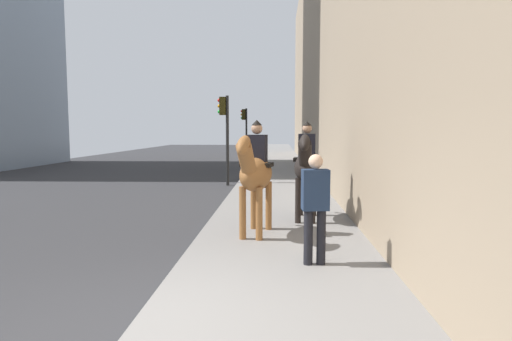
{
  "coord_description": "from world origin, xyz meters",
  "views": [
    {
      "loc": [
        -4.35,
        -1.55,
        2.18
      ],
      "look_at": [
        4.0,
        -1.15,
        1.4
      ],
      "focal_mm": 30.35,
      "sensor_mm": 36.0,
      "label": 1
    }
  ],
  "objects": [
    {
      "name": "sidewalk_slab",
      "position": [
        0.0,
        -1.64,
        0.06
      ],
      "size": [
        120.0,
        3.28,
        0.12
      ],
      "primitive_type": "cube",
      "color": "slate",
      "rests_on": "ground"
    },
    {
      "name": "mounted_horse_near",
      "position": [
        4.02,
        -1.14,
        1.37
      ],
      "size": [
        2.14,
        0.82,
        2.26
      ],
      "rotation": [
        0.0,
        0.0,
        2.96
      ],
      "color": "brown",
      "rests_on": "sidewalk_slab"
    },
    {
      "name": "mounted_horse_far",
      "position": [
        5.52,
        -2.23,
        1.37
      ],
      "size": [
        2.15,
        0.73,
        2.27
      ],
      "rotation": [
        0.0,
        0.0,
        3.03
      ],
      "color": "black",
      "rests_on": "sidewalk_slab"
    },
    {
      "name": "pedestrian_greeting",
      "position": [
        2.19,
        -2.14,
        1.1
      ],
      "size": [
        0.3,
        0.42,
        1.7
      ],
      "rotation": [
        0.0,
        0.0,
        0.1
      ],
      "color": "black",
      "rests_on": "sidewalk_slab"
    },
    {
      "name": "traffic_light_near_curb",
      "position": [
        12.54,
        0.48,
        2.37
      ],
      "size": [
        0.2,
        0.44,
        3.52
      ],
      "color": "black",
      "rests_on": "ground"
    },
    {
      "name": "traffic_light_far_curb",
      "position": [
        24.36,
        0.56,
        2.43
      ],
      "size": [
        0.2,
        0.44,
        3.61
      ],
      "color": "black",
      "rests_on": "ground"
    }
  ]
}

